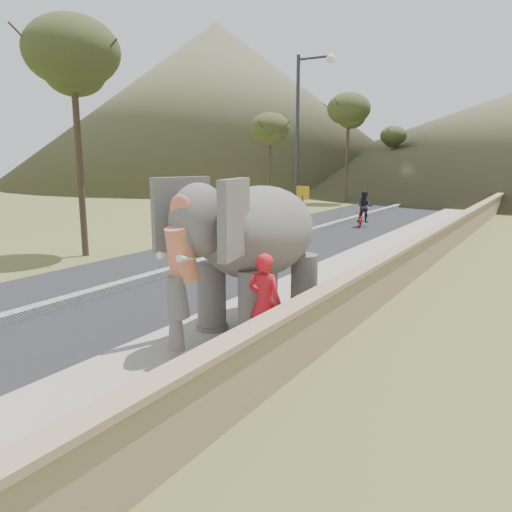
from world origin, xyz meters
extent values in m
plane|color=olive|center=(0.00, 0.00, 0.00)|extent=(160.00, 160.00, 0.00)
cube|color=black|center=(-5.00, 10.00, 0.01)|extent=(7.00, 120.00, 0.03)
cube|color=black|center=(-5.00, 10.00, 0.11)|extent=(0.35, 120.00, 0.22)
cube|color=#9E9687|center=(0.00, 10.00, 0.07)|extent=(3.00, 120.00, 0.15)
cube|color=tan|center=(1.65, 10.00, 0.55)|extent=(0.30, 120.00, 1.10)
cylinder|color=#333238|center=(-5.00, 15.33, 4.00)|extent=(0.16, 0.16, 8.00)
cylinder|color=#333238|center=(-4.20, 15.33, 7.80)|extent=(1.60, 0.10, 0.10)
sphere|color=#FFF2CC|center=(-3.50, 15.33, 7.70)|extent=(0.36, 0.36, 0.36)
cylinder|color=#2D2D33|center=(-4.50, 14.98, 1.00)|extent=(0.08, 0.08, 2.00)
cube|color=orange|center=(-4.50, 14.98, 2.10)|extent=(0.60, 0.05, 0.60)
cone|color=brown|center=(-38.00, 55.00, 11.00)|extent=(60.00, 60.00, 22.00)
imported|color=red|center=(0.95, 2.43, 1.07)|extent=(0.67, 0.44, 1.84)
imported|color=maroon|center=(-3.65, 20.24, 0.42)|extent=(1.01, 1.68, 0.84)
imported|color=#222227|center=(-3.45, 20.24, 1.10)|extent=(0.98, 0.86, 1.70)
camera|label=1|loc=(5.36, -5.06, 3.66)|focal=35.00mm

